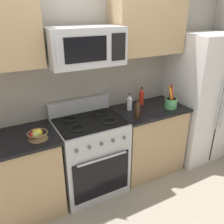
{
  "coord_description": "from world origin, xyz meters",
  "views": [
    {
      "loc": [
        -0.92,
        -1.57,
        2.08
      ],
      "look_at": [
        0.23,
        0.54,
        1.03
      ],
      "focal_mm": 38.3,
      "sensor_mm": 36.0,
      "label": 1
    }
  ],
  "objects_px": {
    "bottle_hot_sauce": "(141,97)",
    "microwave": "(85,46)",
    "utensil_crock": "(171,103)",
    "bottle_vinegar": "(129,103)",
    "bottle_soy": "(137,109)",
    "range_oven": "(90,155)",
    "fruit_basket": "(37,135)",
    "refrigerator": "(200,98)"
  },
  "relations": [
    {
      "from": "fruit_basket",
      "to": "bottle_soy",
      "type": "bearing_deg",
      "value": -2.87
    },
    {
      "from": "range_oven",
      "to": "fruit_basket",
      "type": "bearing_deg",
      "value": -169.58
    },
    {
      "from": "microwave",
      "to": "bottle_hot_sauce",
      "type": "xyz_separation_m",
      "value": [
        0.82,
        0.13,
        -0.71
      ]
    },
    {
      "from": "range_oven",
      "to": "bottle_soy",
      "type": "xyz_separation_m",
      "value": [
        0.54,
        -0.16,
        0.54
      ]
    },
    {
      "from": "refrigerator",
      "to": "range_oven",
      "type": "bearing_deg",
      "value": 179.42
    },
    {
      "from": "range_oven",
      "to": "bottle_hot_sauce",
      "type": "height_order",
      "value": "bottle_hot_sauce"
    },
    {
      "from": "fruit_basket",
      "to": "bottle_vinegar",
      "type": "relative_size",
      "value": 0.93
    },
    {
      "from": "fruit_basket",
      "to": "bottle_hot_sauce",
      "type": "relative_size",
      "value": 0.84
    },
    {
      "from": "range_oven",
      "to": "bottle_soy",
      "type": "bearing_deg",
      "value": -17.1
    },
    {
      "from": "range_oven",
      "to": "bottle_hot_sauce",
      "type": "distance_m",
      "value": 1.0
    },
    {
      "from": "fruit_basket",
      "to": "bottle_vinegar",
      "type": "bearing_deg",
      "value": 9.03
    },
    {
      "from": "range_oven",
      "to": "bottle_vinegar",
      "type": "relative_size",
      "value": 5.15
    },
    {
      "from": "utensil_crock",
      "to": "bottle_soy",
      "type": "height_order",
      "value": "utensil_crock"
    },
    {
      "from": "microwave",
      "to": "bottle_hot_sauce",
      "type": "height_order",
      "value": "microwave"
    },
    {
      "from": "utensil_crock",
      "to": "bottle_vinegar",
      "type": "height_order",
      "value": "utensil_crock"
    },
    {
      "from": "refrigerator",
      "to": "bottle_vinegar",
      "type": "height_order",
      "value": "refrigerator"
    },
    {
      "from": "refrigerator",
      "to": "microwave",
      "type": "height_order",
      "value": "microwave"
    },
    {
      "from": "bottle_hot_sauce",
      "to": "bottle_soy",
      "type": "bearing_deg",
      "value": -131.05
    },
    {
      "from": "bottle_soy",
      "to": "microwave",
      "type": "bearing_deg",
      "value": 160.37
    },
    {
      "from": "microwave",
      "to": "utensil_crock",
      "type": "distance_m",
      "value": 1.31
    },
    {
      "from": "utensil_crock",
      "to": "bottle_vinegar",
      "type": "bearing_deg",
      "value": 157.55
    },
    {
      "from": "utensil_crock",
      "to": "bottle_vinegar",
      "type": "xyz_separation_m",
      "value": [
        -0.49,
        0.2,
        0.02
      ]
    },
    {
      "from": "range_oven",
      "to": "utensil_crock",
      "type": "relative_size",
      "value": 3.33
    },
    {
      "from": "bottle_vinegar",
      "to": "refrigerator",
      "type": "bearing_deg",
      "value": -4.82
    },
    {
      "from": "refrigerator",
      "to": "microwave",
      "type": "distance_m",
      "value": 1.91
    },
    {
      "from": "bottle_soy",
      "to": "bottle_hot_sauce",
      "type": "bearing_deg",
      "value": 48.95
    },
    {
      "from": "bottle_vinegar",
      "to": "bottle_soy",
      "type": "distance_m",
      "value": 0.25
    },
    {
      "from": "range_oven",
      "to": "microwave",
      "type": "distance_m",
      "value": 1.26
    },
    {
      "from": "fruit_basket",
      "to": "bottle_soy",
      "type": "xyz_separation_m",
      "value": [
        1.13,
        -0.06,
        0.06
      ]
    },
    {
      "from": "refrigerator",
      "to": "utensil_crock",
      "type": "bearing_deg",
      "value": -170.47
    },
    {
      "from": "bottle_soy",
      "to": "bottle_hot_sauce",
      "type": "distance_m",
      "value": 0.43
    },
    {
      "from": "fruit_basket",
      "to": "bottle_vinegar",
      "type": "height_order",
      "value": "bottle_vinegar"
    },
    {
      "from": "range_oven",
      "to": "refrigerator",
      "type": "xyz_separation_m",
      "value": [
        1.71,
        -0.02,
        0.42
      ]
    },
    {
      "from": "refrigerator",
      "to": "utensil_crock",
      "type": "xyz_separation_m",
      "value": [
        -0.64,
        -0.11,
        0.09
      ]
    },
    {
      "from": "microwave",
      "to": "bottle_soy",
      "type": "height_order",
      "value": "microwave"
    },
    {
      "from": "refrigerator",
      "to": "bottle_hot_sauce",
      "type": "bearing_deg",
      "value": 168.71
    },
    {
      "from": "bottle_hot_sauce",
      "to": "microwave",
      "type": "bearing_deg",
      "value": -170.67
    },
    {
      "from": "refrigerator",
      "to": "microwave",
      "type": "relative_size",
      "value": 2.36
    },
    {
      "from": "refrigerator",
      "to": "bottle_hot_sauce",
      "type": "xyz_separation_m",
      "value": [
        -0.89,
        0.18,
        0.13
      ]
    },
    {
      "from": "bottle_vinegar",
      "to": "range_oven",
      "type": "bearing_deg",
      "value": -172.38
    },
    {
      "from": "microwave",
      "to": "bottle_hot_sauce",
      "type": "bearing_deg",
      "value": 9.33
    },
    {
      "from": "microwave",
      "to": "fruit_basket",
      "type": "xyz_separation_m",
      "value": [
        -0.59,
        -0.13,
        -0.78
      ]
    }
  ]
}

